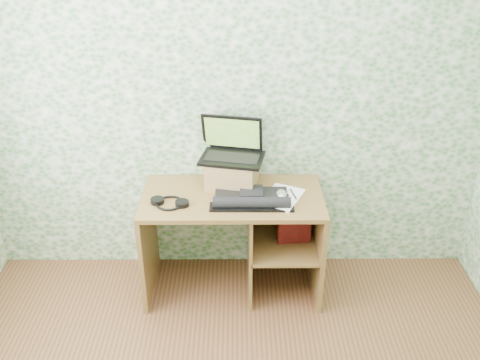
{
  "coord_description": "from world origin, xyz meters",
  "views": [
    {
      "loc": [
        0.03,
        -1.61,
        2.52
      ],
      "look_at": [
        0.05,
        1.39,
        0.9
      ],
      "focal_mm": 40.0,
      "sensor_mm": 36.0,
      "label": 1
    }
  ],
  "objects_px": {
    "notepad": "(282,197)",
    "keyboard": "(251,199)",
    "laptop": "(232,148)",
    "riser": "(232,173)",
    "desk": "(244,227)"
  },
  "relations": [
    {
      "from": "desk",
      "to": "riser",
      "type": "height_order",
      "value": "riser"
    },
    {
      "from": "desk",
      "to": "laptop",
      "type": "height_order",
      "value": "laptop"
    },
    {
      "from": "riser",
      "to": "laptop",
      "type": "bearing_deg",
      "value": 90.0
    },
    {
      "from": "laptop",
      "to": "riser",
      "type": "bearing_deg",
      "value": -78.32
    },
    {
      "from": "laptop",
      "to": "keyboard",
      "type": "xyz_separation_m",
      "value": [
        0.13,
        -0.27,
        -0.23
      ]
    },
    {
      "from": "desk",
      "to": "laptop",
      "type": "relative_size",
      "value": 2.61
    },
    {
      "from": "notepad",
      "to": "keyboard",
      "type": "bearing_deg",
      "value": -141.24
    },
    {
      "from": "desk",
      "to": "riser",
      "type": "xyz_separation_m",
      "value": [
        -0.08,
        0.12,
        0.37
      ]
    },
    {
      "from": "desk",
      "to": "keyboard",
      "type": "relative_size",
      "value": 2.24
    },
    {
      "from": "riser",
      "to": "notepad",
      "type": "bearing_deg",
      "value": -28.92
    },
    {
      "from": "riser",
      "to": "keyboard",
      "type": "relative_size",
      "value": 0.61
    },
    {
      "from": "laptop",
      "to": "notepad",
      "type": "distance_m",
      "value": 0.47
    },
    {
      "from": "laptop",
      "to": "notepad",
      "type": "xyz_separation_m",
      "value": [
        0.33,
        -0.23,
        -0.25
      ]
    },
    {
      "from": "desk",
      "to": "riser",
      "type": "bearing_deg",
      "value": 124.55
    },
    {
      "from": "riser",
      "to": "keyboard",
      "type": "height_order",
      "value": "riser"
    }
  ]
}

